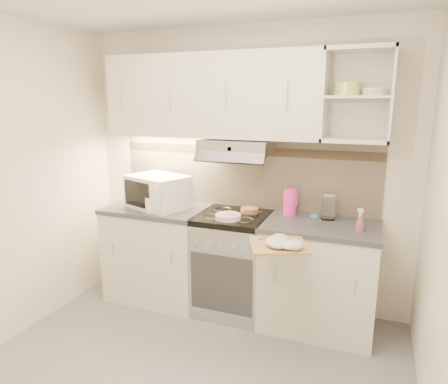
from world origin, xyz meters
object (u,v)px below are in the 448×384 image
Objects in this scene: spray_bottle at (360,222)px; plate_stack at (228,217)px; microwave at (158,192)px; watering_can at (153,204)px; electric_range at (233,263)px; cutting_board at (279,245)px; glass_jar at (328,206)px; pink_pitcher at (290,202)px.

plate_stack is at bearing 172.96° from spray_bottle.
microwave reaches higher than watering_can.
electric_range is 2.31× the size of cutting_board.
microwave reaches higher than plate_stack.
spray_bottle reaches higher than cutting_board.
glass_jar is (1.51, 0.16, -0.03)m from microwave.
microwave reaches higher than pink_pitcher.
plate_stack is at bearing 10.79° from microwave.
electric_range is 0.94m from microwave.
electric_range is 4.78× the size of spray_bottle.
watering_can is 1.19m from pink_pitcher.
microwave reaches higher than glass_jar.
microwave is 1.20m from pink_pitcher.
pink_pitcher reaches higher than spray_bottle.
glass_jar is (0.32, -0.03, -0.00)m from pink_pitcher.
cutting_board is (1.20, -0.34, -0.11)m from watering_can.
microwave is 2.89× the size of plate_stack.
plate_stack is (0.73, -0.13, -0.13)m from microwave.
spray_bottle is at bearing 3.45° from plate_stack.
spray_bottle is (1.72, 0.11, -0.00)m from watering_can.
watering_can is 1.50m from glass_jar.
pink_pitcher is 0.59× the size of cutting_board.
plate_stack is 0.95× the size of pink_pitcher.
plate_stack is 1.15× the size of spray_bottle.
microwave is 1.61× the size of cutting_board.
watering_can is at bearing -155.06° from pink_pitcher.
plate_stack is at bearing -160.05° from glass_jar.
glass_jar is at bearing 26.42° from microwave.
electric_range is 0.75m from pink_pitcher.
watering_can is at bearing -176.21° from plate_stack.
microwave is (-0.73, -0.01, 0.60)m from electric_range.
watering_can is 1.25m from cutting_board.
pink_pitcher reaches higher than watering_can.
spray_bottle is 0.48× the size of cutting_board.
electric_range is at bearing 21.59° from microwave.
spray_bottle is at bearing -15.87° from pink_pitcher.
glass_jar reaches higher than electric_range.
spray_bottle reaches higher than electric_range.
microwave is 2.74× the size of pink_pitcher.
spray_bottle is (1.03, 0.06, 0.05)m from plate_stack.
watering_can is 1.11× the size of glass_jar.
microwave is at bearing 116.80° from watering_can.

